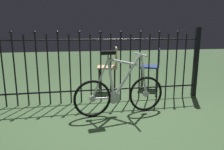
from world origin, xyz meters
name	(u,v)px	position (x,y,z in m)	size (l,w,h in m)	color
ground_plane	(108,114)	(0.00, 0.00, 0.00)	(20.00, 20.00, 0.00)	#374F30
iron_fence	(99,65)	(-0.05, 0.60, 0.63)	(3.54, 0.07, 1.27)	black
bicycle	(120,92)	(0.17, -0.01, 0.34)	(1.36, 0.40, 0.93)	black
chair_tan	(111,64)	(0.26, 1.21, 0.55)	(0.44, 0.44, 0.89)	black
chair_navy	(153,64)	(1.17, 1.25, 0.52)	(0.51, 0.51, 0.85)	black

